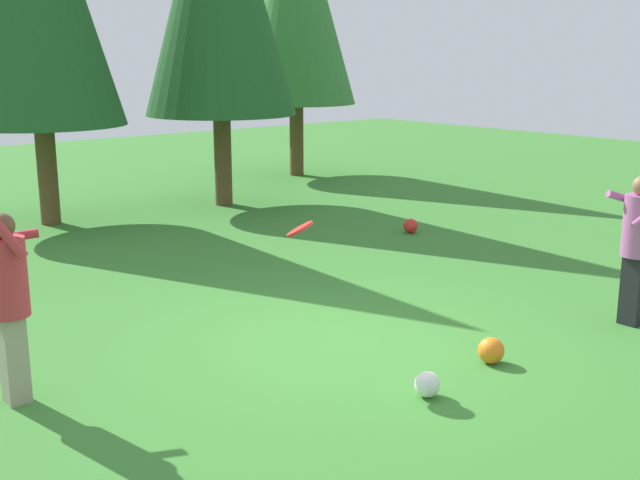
# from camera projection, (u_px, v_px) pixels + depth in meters

# --- Properties ---
(ground_plane) EXTENTS (40.00, 40.00, 0.00)m
(ground_plane) POSITION_uv_depth(u_px,v_px,m) (339.00, 346.00, 8.05)
(ground_plane) COLOR #387A2D
(person_thrower) EXTENTS (0.60, 0.61, 1.80)m
(person_thrower) POSITION_uv_depth(u_px,v_px,m) (8.00, 292.00, 6.55)
(person_thrower) COLOR gray
(person_thrower) RESTS_ON ground_plane
(person_catcher) EXTENTS (0.68, 0.65, 1.63)m
(person_catcher) POSITION_uv_depth(u_px,v_px,m) (638.00, 238.00, 8.48)
(person_catcher) COLOR black
(person_catcher) RESTS_ON ground_plane
(frisbee) EXTENTS (0.37, 0.36, 0.15)m
(frisbee) POSITION_uv_depth(u_px,v_px,m) (300.00, 229.00, 7.34)
(frisbee) COLOR red
(ball_red) EXTENTS (0.24, 0.24, 0.24)m
(ball_red) POSITION_uv_depth(u_px,v_px,m) (411.00, 226.00, 13.02)
(ball_red) COLOR red
(ball_red) RESTS_ON ground_plane
(ball_white) EXTENTS (0.22, 0.22, 0.22)m
(ball_white) POSITION_uv_depth(u_px,v_px,m) (427.00, 384.00, 6.84)
(ball_white) COLOR white
(ball_white) RESTS_ON ground_plane
(ball_orange) EXTENTS (0.25, 0.25, 0.25)m
(ball_orange) POSITION_uv_depth(u_px,v_px,m) (491.00, 351.00, 7.57)
(ball_orange) COLOR orange
(ball_orange) RESTS_ON ground_plane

